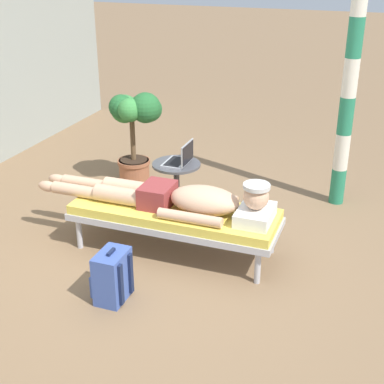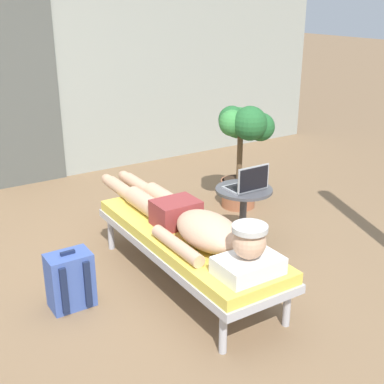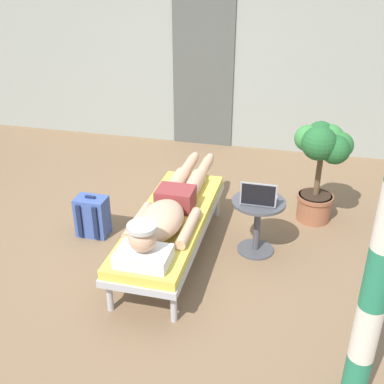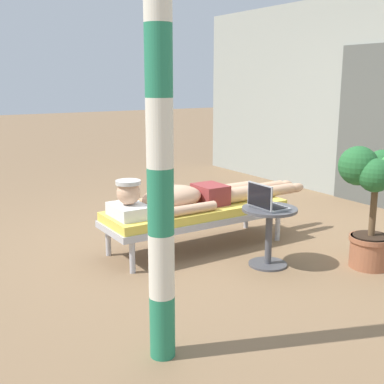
{
  "view_description": "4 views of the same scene",
  "coord_description": "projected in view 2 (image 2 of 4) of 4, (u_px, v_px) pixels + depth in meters",
  "views": [
    {
      "loc": [
        -3.85,
        -1.71,
        2.5
      ],
      "look_at": [
        0.06,
        -0.27,
        0.62
      ],
      "focal_mm": 51.51,
      "sensor_mm": 36.0,
      "label": 1
    },
    {
      "loc": [
        -1.7,
        -2.98,
        2.04
      ],
      "look_at": [
        0.29,
        0.14,
        0.62
      ],
      "focal_mm": 48.21,
      "sensor_mm": 36.0,
      "label": 2
    },
    {
      "loc": [
        1.15,
        -3.49,
        2.49
      ],
      "look_at": [
        0.26,
        0.06,
        0.6
      ],
      "focal_mm": 43.77,
      "sensor_mm": 36.0,
      "label": 3
    },
    {
      "loc": [
        3.97,
        -2.6,
        1.61
      ],
      "look_at": [
        -0.07,
        -0.03,
        0.51
      ],
      "focal_mm": 46.38,
      "sensor_mm": 36.0,
      "label": 4
    }
  ],
  "objects": [
    {
      "name": "ground_plane",
      "position": [
        169.0,
        281.0,
        3.93
      ],
      "size": [
        40.0,
        40.0,
        0.0
      ],
      "primitive_type": "plane",
      "color": "#846647"
    },
    {
      "name": "side_table",
      "position": [
        243.0,
        207.0,
        4.37
      ],
      "size": [
        0.48,
        0.48,
        0.52
      ],
      "color": "#4C4C51",
      "rests_on": "ground"
    },
    {
      "name": "house_door_panel",
      "position": [
        21.0,
        95.0,
        5.59
      ],
      "size": [
        0.84,
        0.03,
        2.04
      ],
      "primitive_type": "cube",
      "color": "#545651",
      "rests_on": "ground"
    },
    {
      "name": "person_reclining",
      "position": [
        190.0,
        221.0,
        3.69
      ],
      "size": [
        0.53,
        2.17,
        0.33
      ],
      "color": "white",
      "rests_on": "lounge_chair"
    },
    {
      "name": "house_wall_back",
      "position": [
        47.0,
        61.0,
        5.74
      ],
      "size": [
        7.6,
        0.2,
        2.7
      ],
      "primitive_type": "cube",
      "color": "#999E93",
      "rests_on": "ground"
    },
    {
      "name": "laptop",
      "position": [
        248.0,
        184.0,
        4.25
      ],
      "size": [
        0.31,
        0.24,
        0.23
      ],
      "color": "#A5A8AD",
      "rests_on": "side_table"
    },
    {
      "name": "backpack",
      "position": [
        70.0,
        280.0,
        3.55
      ],
      "size": [
        0.3,
        0.26,
        0.42
      ],
      "color": "#3F59A5",
      "rests_on": "ground"
    },
    {
      "name": "lounge_chair",
      "position": [
        187.0,
        241.0,
        3.79
      ],
      "size": [
        0.61,
        1.83,
        0.42
      ],
      "color": "#B7B7BC",
      "rests_on": "ground"
    },
    {
      "name": "potted_plant",
      "position": [
        242.0,
        138.0,
        5.05
      ],
      "size": [
        0.57,
        0.62,
        1.07
      ],
      "color": "#9E5B3D",
      "rests_on": "ground"
    }
  ]
}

